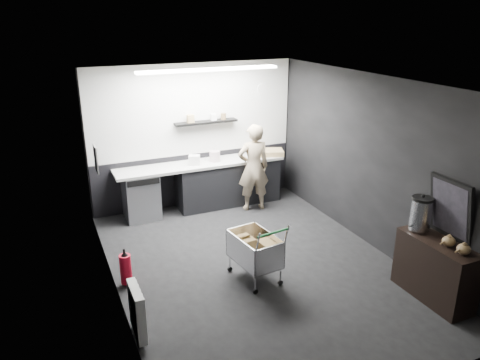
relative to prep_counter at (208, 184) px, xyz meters
name	(u,v)px	position (x,y,z in m)	size (l,w,h in m)	color
floor	(256,266)	(-0.14, -2.42, -0.46)	(5.50, 5.50, 0.00)	black
ceiling	(258,83)	(-0.14, -2.42, 2.24)	(5.50, 5.50, 0.00)	white
wall_back	(194,136)	(-0.14, 0.33, 0.89)	(5.50, 5.50, 0.00)	black
wall_front	(392,278)	(-0.14, -5.17, 0.89)	(5.50, 5.50, 0.00)	black
wall_left	(110,203)	(-2.14, -2.42, 0.89)	(5.50, 5.50, 0.00)	black
wall_right	(373,163)	(1.86, -2.42, 0.89)	(5.50, 5.50, 0.00)	black
kitchen_wall_panel	(194,110)	(-0.14, 0.31, 1.39)	(3.95, 0.02, 1.70)	silver
dado_panel	(196,178)	(-0.14, 0.31, 0.04)	(3.95, 0.02, 1.00)	black
floating_shelf	(206,122)	(0.06, 0.20, 1.16)	(1.20, 0.22, 0.04)	black
wall_clock	(262,89)	(1.26, 0.30, 1.69)	(0.20, 0.20, 0.03)	white
poster	(96,159)	(-2.12, -1.12, 1.09)	(0.02, 0.30, 0.40)	white
poster_red_band	(96,154)	(-2.11, -1.12, 1.16)	(0.01, 0.22, 0.10)	red
radiator	(137,311)	(-2.08, -3.32, -0.11)	(0.10, 0.50, 0.60)	white
ceiling_strip	(209,70)	(-0.14, -0.57, 2.21)	(2.40, 0.20, 0.04)	white
prep_counter	(208,184)	(0.00, 0.00, 0.00)	(3.20, 0.61, 0.90)	black
person	(253,168)	(0.75, -0.45, 0.37)	(0.60, 0.40, 1.66)	beige
shopping_cart	(255,251)	(-0.30, -2.71, -0.03)	(0.59, 0.89, 0.91)	silver
sideboard	(435,261)	(1.65, -4.05, 0.07)	(0.46, 1.09, 1.63)	black
fire_extinguisher	(126,268)	(-1.99, -2.14, -0.20)	(0.16, 0.16, 0.52)	red
cardboard_box	(270,152)	(1.31, -0.05, 0.49)	(0.49, 0.37, 0.10)	#A28756
pink_tub	(215,156)	(0.15, 0.00, 0.54)	(0.20, 0.20, 0.20)	beige
white_container	(194,160)	(-0.27, -0.05, 0.53)	(0.20, 0.16, 0.18)	white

